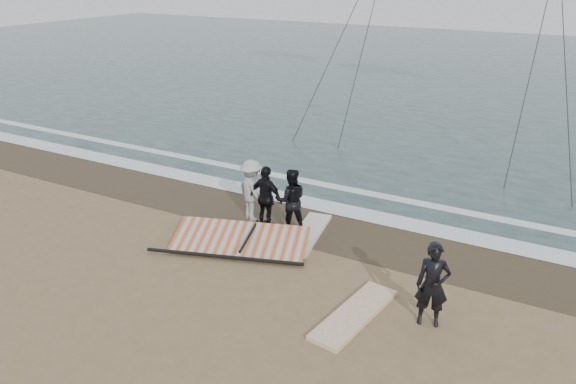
# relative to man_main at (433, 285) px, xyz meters

# --- Properties ---
(ground) EXTENTS (120.00, 120.00, 0.00)m
(ground) POSITION_rel_man_main_xyz_m (-3.11, -1.28, -0.97)
(ground) COLOR #8C704C
(ground) RESTS_ON ground
(sea) EXTENTS (120.00, 54.00, 0.02)m
(sea) POSITION_rel_man_main_xyz_m (-3.11, 31.72, -0.96)
(sea) COLOR #233838
(sea) RESTS_ON ground
(wet_sand) EXTENTS (120.00, 2.80, 0.01)m
(wet_sand) POSITION_rel_man_main_xyz_m (-3.11, 3.22, -0.96)
(wet_sand) COLOR #4C3D2B
(wet_sand) RESTS_ON ground
(foam_near) EXTENTS (120.00, 0.90, 0.01)m
(foam_near) POSITION_rel_man_main_xyz_m (-3.11, 4.62, -0.94)
(foam_near) COLOR white
(foam_near) RESTS_ON sea
(foam_far) EXTENTS (120.00, 0.45, 0.01)m
(foam_far) POSITION_rel_man_main_xyz_m (-3.11, 6.32, -0.94)
(foam_far) COLOR white
(foam_far) RESTS_ON sea
(man_main) EXTENTS (0.81, 0.64, 1.94)m
(man_main) POSITION_rel_man_main_xyz_m (0.00, 0.00, 0.00)
(man_main) COLOR black
(man_main) RESTS_ON ground
(board_white) EXTENTS (1.11, 2.79, 0.11)m
(board_white) POSITION_rel_man_main_xyz_m (-1.51, -0.55, -0.92)
(board_white) COLOR white
(board_white) RESTS_ON ground
(board_cream) EXTENTS (1.17, 2.77, 0.11)m
(board_cream) POSITION_rel_man_main_xyz_m (-4.25, 2.52, -0.91)
(board_cream) COLOR silver
(board_cream) RESTS_ON ground
(trio_cluster) EXTENTS (2.69, 1.25, 1.92)m
(trio_cluster) POSITION_rel_man_main_xyz_m (-5.62, 2.58, -0.01)
(trio_cluster) COLOR black
(trio_cluster) RESTS_ON ground
(sail_rig) EXTENTS (4.12, 2.77, 0.50)m
(sail_rig) POSITION_rel_man_main_xyz_m (-5.59, 1.05, -0.78)
(sail_rig) COLOR black
(sail_rig) RESTS_ON ground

